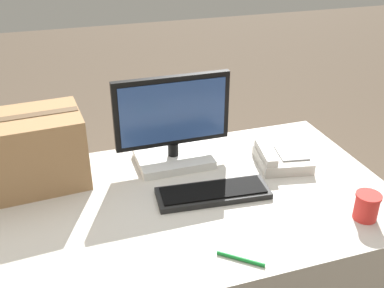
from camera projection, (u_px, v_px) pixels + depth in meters
office_desk at (154, 282)px, 1.78m from camera, size 1.80×0.90×0.75m
monitor at (173, 128)px, 1.79m from camera, size 0.47×0.22×0.37m
keyboard at (213, 193)px, 1.64m from camera, size 0.42×0.18×0.03m
desk_phone at (281, 158)px, 1.84m from camera, size 0.24×0.24×0.08m
paper_cup_right at (367, 206)px, 1.51m from camera, size 0.09×0.09×0.10m
cardboard_box at (28, 151)px, 1.66m from camera, size 0.43×0.30×0.28m
pen_marker at (241, 259)px, 1.35m from camera, size 0.12×0.11×0.01m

